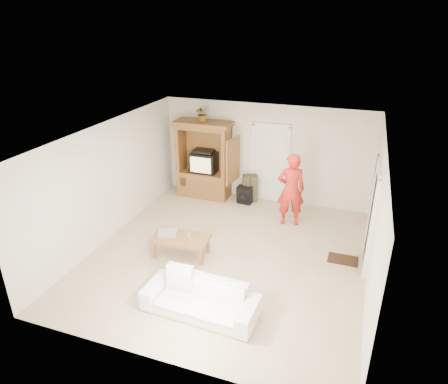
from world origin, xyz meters
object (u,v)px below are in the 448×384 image
Objects in this scene: armoire at (205,165)px; coffee_table at (181,240)px; sofa at (200,299)px; man at (291,190)px.

coffee_table is (0.66, -3.00, -0.53)m from armoire.
armoire is 1.73× the size of coffee_table.
sofa is at bearing -69.12° from armoire.
armoire is 3.12m from coffee_table.
sofa is 1.60× the size of coffee_table.
armoire is at bearing -35.61° from man.
sofa reaches higher than coffee_table.
sofa is (1.72, -4.50, -0.63)m from armoire.
man is 1.47× the size of coffee_table.
armoire is 4.86m from sofa.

